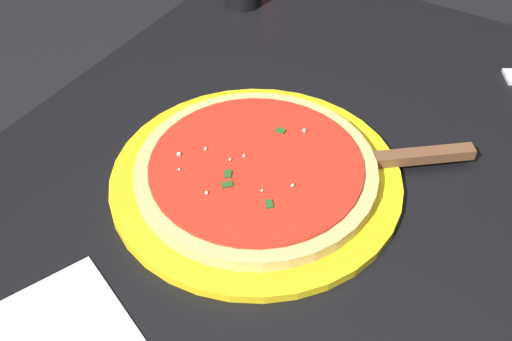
# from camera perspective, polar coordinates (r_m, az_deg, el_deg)

# --- Properties ---
(restaurant_table) EXTENTS (1.03, 0.77, 0.73)m
(restaurant_table) POSITION_cam_1_polar(r_m,az_deg,el_deg) (0.86, 3.19, -8.13)
(restaurant_table) COLOR black
(restaurant_table) RESTS_ON ground_plane
(serving_plate) EXTENTS (0.35, 0.35, 0.01)m
(serving_plate) POSITION_cam_1_polar(r_m,az_deg,el_deg) (0.76, -0.00, -0.77)
(serving_plate) COLOR yellow
(serving_plate) RESTS_ON restaurant_table
(pizza) EXTENTS (0.29, 0.29, 0.02)m
(pizza) POSITION_cam_1_polar(r_m,az_deg,el_deg) (0.75, -0.00, 0.06)
(pizza) COLOR #DBB26B
(pizza) RESTS_ON serving_plate
(pizza_server) EXTENTS (0.17, 0.20, 0.01)m
(pizza_server) POSITION_cam_1_polar(r_m,az_deg,el_deg) (0.79, 12.04, 0.95)
(pizza_server) COLOR silver
(pizza_server) RESTS_ON serving_plate
(napkin_folded_right) EXTENTS (0.16, 0.18, 0.00)m
(napkin_folded_right) POSITION_cam_1_polar(r_m,az_deg,el_deg) (0.66, -16.60, -13.86)
(napkin_folded_right) COLOR white
(napkin_folded_right) RESTS_ON restaurant_table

